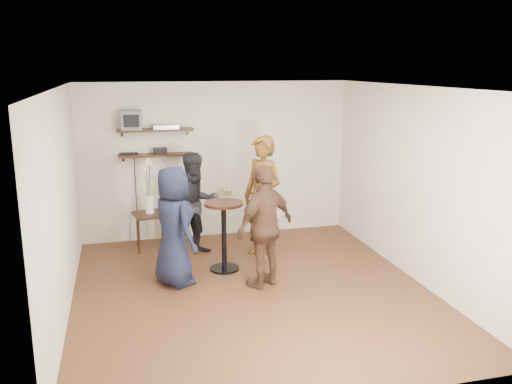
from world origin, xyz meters
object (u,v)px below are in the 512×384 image
dvd_deck (165,127)px  person_dark (196,204)px  person_plaid (262,197)px  crt_monitor (131,120)px  person_brown (265,226)px  radio (160,151)px  drinks_table (224,227)px  person_navy (174,226)px  side_table (150,219)px

dvd_deck → person_dark: dvd_deck is taller
person_plaid → person_dark: (-0.96, 0.32, -0.13)m
crt_monitor → person_dark: crt_monitor is taller
person_plaid → person_dark: 1.02m
person_brown → radio: bearing=-93.7°
drinks_table → person_brown: 0.82m
person_navy → person_brown: (1.14, -0.35, 0.02)m
person_plaid → person_dark: person_plaid is taller
crt_monitor → person_navy: 2.28m
drinks_table → person_plaid: (0.68, 0.44, 0.29)m
crt_monitor → radio: bearing=0.0°
person_dark → radio: bearing=99.5°
crt_monitor → side_table: crt_monitor is taller
radio → person_navy: person_navy is taller
person_dark → person_brown: bearing=-84.7°
person_brown → drinks_table: bearing=-90.0°
radio → person_navy: size_ratio=0.14×
person_plaid → person_brown: person_plaid is taller
radio → person_plaid: bearing=-38.0°
dvd_deck → radio: (-0.10, 0.00, -0.38)m
radio → side_table: size_ratio=0.37×
radio → side_table: (-0.22, -0.36, -1.03)m
dvd_deck → person_brown: size_ratio=0.25×
crt_monitor → drinks_table: bearing=-52.9°
person_dark → side_table: bearing=127.1°
crt_monitor → dvd_deck: (0.53, 0.00, -0.12)m
person_navy → dvd_deck: bearing=-27.6°
crt_monitor → person_brown: bearing=-54.7°
drinks_table → person_plaid: size_ratio=0.54×
dvd_deck → drinks_table: 2.09m
radio → drinks_table: bearing=-64.5°
person_dark → person_brown: (0.70, -1.44, 0.02)m
person_dark → person_brown: 1.60m
side_table → person_dark: size_ratio=0.37×
person_plaid → side_table: bearing=-147.4°
side_table → person_dark: 0.86m
dvd_deck → side_table: (-0.32, -0.36, -1.41)m
drinks_table → person_plaid: 0.85m
radio → side_table: radio is taller
person_navy → person_dark: bearing=-47.1°
side_table → person_brown: 2.34m
side_table → person_plaid: (1.63, -0.75, 0.44)m
side_table → person_navy: 1.57m
crt_monitor → person_dark: size_ratio=0.20×
side_table → drinks_table: (0.96, -1.18, 0.15)m
drinks_table → person_plaid: bearing=32.8°
dvd_deck → person_brown: bearing=-64.8°
crt_monitor → person_plaid: crt_monitor is taller
person_dark → person_brown: size_ratio=0.97×
person_dark → person_navy: bearing=-132.9°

